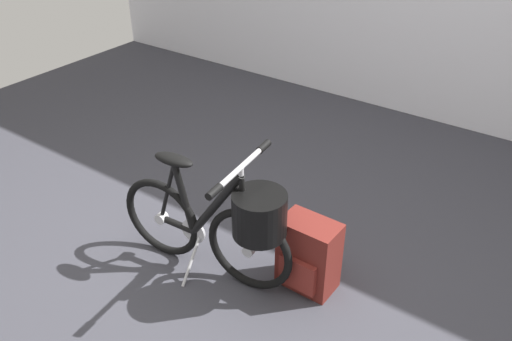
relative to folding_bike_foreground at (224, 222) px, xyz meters
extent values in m
plane|color=#38383F|center=(0.14, -0.10, -0.36)|extent=(6.72, 6.72, 0.00)
torus|color=black|center=(0.14, 0.02, -0.12)|extent=(0.47, 0.09, 0.47)
cylinder|color=#B7B7BC|center=(0.14, 0.02, -0.12)|extent=(0.07, 0.06, 0.06)
torus|color=black|center=(-0.40, -0.04, -0.12)|extent=(0.47, 0.09, 0.47)
cylinder|color=#B7B7BC|center=(-0.40, -0.04, -0.12)|extent=(0.07, 0.06, 0.06)
cylinder|color=black|center=(-0.29, -0.03, -0.13)|extent=(0.21, 0.06, 0.05)
cylinder|color=black|center=(-0.05, -0.01, 0.08)|extent=(0.33, 0.08, 0.46)
cylinder|color=black|center=(-0.24, -0.03, 0.06)|extent=(0.12, 0.05, 0.40)
cylinder|color=black|center=(-0.29, -0.03, -0.13)|extent=(0.21, 0.05, 0.04)
cylinder|color=black|center=(0.12, 0.01, 0.09)|extent=(0.07, 0.04, 0.43)
cylinder|color=black|center=(-0.34, -0.04, 0.07)|extent=(0.14, 0.04, 0.38)
ellipsoid|color=black|center=(-0.28, -0.03, 0.27)|extent=(0.23, 0.11, 0.05)
cylinder|color=#B7B7BC|center=(0.10, 0.01, 0.32)|extent=(0.03, 0.03, 0.04)
cylinder|color=#B7B7BC|center=(0.10, 0.01, 0.34)|extent=(0.07, 0.44, 0.03)
cylinder|color=black|center=(0.12, -0.21, 0.34)|extent=(0.05, 0.09, 0.04)
cylinder|color=black|center=(0.07, 0.23, 0.34)|extent=(0.05, 0.09, 0.04)
cylinder|color=#B7B7BC|center=(-0.19, -0.02, -0.13)|extent=(0.14, 0.03, 0.14)
cylinder|color=#B7B7BC|center=(-0.14, -0.11, -0.25)|extent=(0.04, 0.19, 0.22)
cylinder|color=black|center=(0.19, 0.02, 0.11)|extent=(0.29, 0.29, 0.22)
cube|color=maroon|center=(0.37, 0.20, -0.16)|extent=(0.29, 0.18, 0.39)
cube|color=maroon|center=(0.37, 0.09, -0.22)|extent=(0.20, 0.03, 0.17)
camera|label=1|loc=(1.33, -1.61, 1.60)|focal=37.45mm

